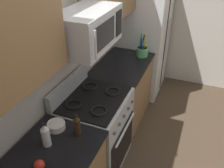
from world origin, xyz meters
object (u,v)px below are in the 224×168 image
(range_oven, at_px, (95,131))
(apple_loose, at_px, (39,165))
(refrigerator, at_px, (143,41))
(bottle_vinegar, at_px, (46,135))
(bottle_soy, at_px, (77,125))
(prep_bowl, at_px, (56,125))
(microwave, at_px, (88,29))
(utensil_crock, at_px, (142,51))

(range_oven, xyz_separation_m, apple_loose, (-0.95, -0.01, 0.48))
(apple_loose, bearing_deg, refrigerator, -0.08)
(apple_loose, distance_m, bottle_vinegar, 0.25)
(refrigerator, height_order, bottle_vinegar, refrigerator)
(apple_loose, bearing_deg, bottle_soy, -10.14)
(apple_loose, xyz_separation_m, bottle_vinegar, (0.23, 0.09, 0.06))
(apple_loose, distance_m, bottle_soy, 0.44)
(apple_loose, distance_m, prep_bowl, 0.44)
(microwave, xyz_separation_m, prep_bowl, (-0.53, 0.09, -0.73))
(microwave, bearing_deg, bottle_vinegar, 176.05)
(refrigerator, relative_size, apple_loose, 21.82)
(utensil_crock, relative_size, bottle_vinegar, 1.44)
(utensil_crock, height_order, apple_loose, utensil_crock)
(bottle_vinegar, bearing_deg, prep_bowl, 11.46)
(microwave, height_order, utensil_crock, microwave)
(utensil_crock, bearing_deg, bottle_vinegar, 172.70)
(microwave, xyz_separation_m, utensil_crock, (1.24, -0.20, -0.69))
(bottle_soy, bearing_deg, utensil_crock, -2.66)
(microwave, distance_m, bottle_vinegar, 0.98)
(apple_loose, xyz_separation_m, bottle_soy, (0.43, -0.08, 0.05))
(range_oven, xyz_separation_m, refrigerator, (1.87, -0.02, 0.42))
(microwave, xyz_separation_m, bottle_vinegar, (-0.72, 0.05, -0.66))
(utensil_crock, relative_size, prep_bowl, 2.00)
(bottle_vinegar, relative_size, bottle_soy, 1.08)
(utensil_crock, distance_m, bottle_soy, 1.75)
(range_oven, xyz_separation_m, bottle_soy, (-0.52, -0.09, 0.53))
(bottle_soy, bearing_deg, bottle_vinegar, 140.75)
(refrigerator, height_order, prep_bowl, refrigerator)
(bottle_soy, bearing_deg, range_oven, 10.01)
(utensil_crock, xyz_separation_m, bottle_vinegar, (-1.96, 0.25, 0.03))
(utensil_crock, height_order, prep_bowl, utensil_crock)
(refrigerator, bearing_deg, apple_loose, 179.92)
(refrigerator, bearing_deg, bottle_soy, -178.23)
(refrigerator, height_order, apple_loose, refrigerator)
(bottle_vinegar, bearing_deg, utensil_crock, -7.30)
(refrigerator, relative_size, utensil_crock, 5.49)
(microwave, height_order, bottle_soy, microwave)
(apple_loose, height_order, bottle_soy, bottle_soy)
(utensil_crock, relative_size, bottle_soy, 1.56)
(microwave, relative_size, apple_loose, 8.70)
(utensil_crock, bearing_deg, apple_loose, 175.84)
(refrigerator, distance_m, utensil_crock, 0.66)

